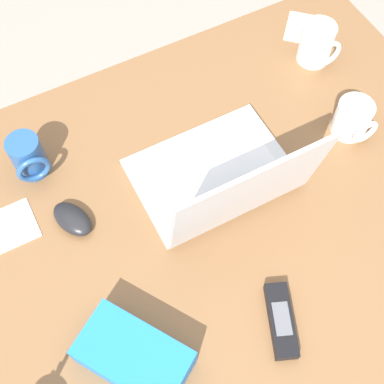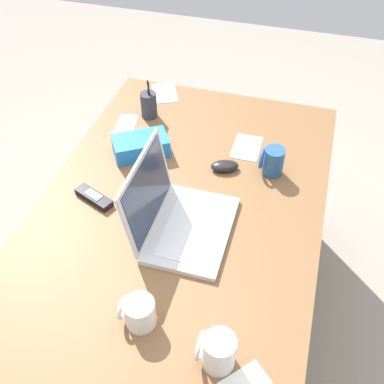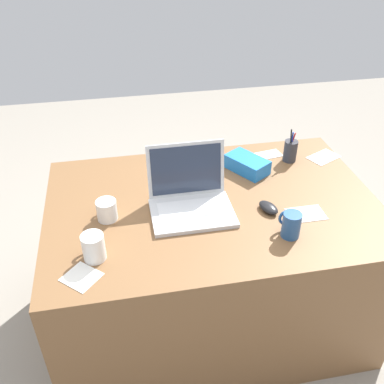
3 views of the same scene
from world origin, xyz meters
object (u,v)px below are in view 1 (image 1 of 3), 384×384
at_px(coffee_mug_spare, 317,44).
at_px(laptop, 223,179).
at_px(coffee_mug_white, 353,119).
at_px(coffee_mug_tall, 29,158).
at_px(computer_mouse, 72,219).
at_px(snack_bag, 134,357).
at_px(cordless_phone, 281,320).

bearing_deg(coffee_mug_spare, laptop, 29.79).
bearing_deg(coffee_mug_white, coffee_mug_tall, -19.10).
bearing_deg(coffee_mug_spare, computer_mouse, 11.73).
bearing_deg(coffee_mug_white, snack_bag, 20.27).
distance_m(coffee_mug_tall, snack_bag, 0.49).
height_order(laptop, coffee_mug_tall, laptop).
distance_m(coffee_mug_white, snack_bag, 0.71).
xyz_separation_m(coffee_mug_white, cordless_phone, (0.39, 0.31, -0.03)).
xyz_separation_m(coffee_mug_white, coffee_mug_tall, (0.69, -0.24, 0.01)).
relative_size(laptop, cordless_phone, 2.26).
relative_size(laptop, coffee_mug_spare, 3.22).
bearing_deg(coffee_mug_white, cordless_phone, 38.74).
height_order(coffee_mug_white, coffee_mug_tall, coffee_mug_tall).
height_order(computer_mouse, coffee_mug_white, coffee_mug_white).
distance_m(coffee_mug_spare, cordless_phone, 0.69).
relative_size(coffee_mug_white, cordless_phone, 0.63).
bearing_deg(snack_bag, computer_mouse, -90.64).
distance_m(coffee_mug_tall, cordless_phone, 0.63).
xyz_separation_m(laptop, cordless_phone, (0.04, 0.31, -0.04)).
relative_size(computer_mouse, cordless_phone, 0.67).
distance_m(coffee_mug_white, coffee_mug_tall, 0.73).
distance_m(computer_mouse, cordless_phone, 0.47).
xyz_separation_m(computer_mouse, snack_bag, (0.00, 0.32, 0.02)).
distance_m(computer_mouse, coffee_mug_tall, 0.17).
xyz_separation_m(computer_mouse, coffee_mug_tall, (0.03, -0.16, 0.04)).
bearing_deg(coffee_mug_white, coffee_mug_spare, -103.05).
xyz_separation_m(coffee_mug_spare, snack_bag, (0.72, 0.47, -0.02)).
xyz_separation_m(coffee_mug_white, coffee_mug_spare, (-0.05, -0.22, 0.01)).
bearing_deg(coffee_mug_tall, cordless_phone, 118.97).
bearing_deg(coffee_mug_white, computer_mouse, -6.59).
height_order(laptop, computer_mouse, laptop).
height_order(computer_mouse, coffee_mug_tall, coffee_mug_tall).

